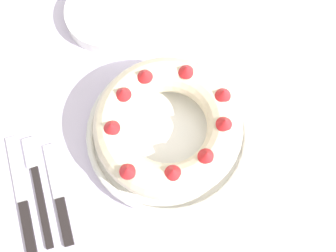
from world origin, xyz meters
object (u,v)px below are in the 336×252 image
object	(u,v)px
serving_knife	(23,204)
bundt_cake	(168,126)
cake_knife	(60,200)
fork	(37,183)
side_bowl	(106,14)
serving_dish	(168,134)

from	to	relation	value
serving_knife	bundt_cake	bearing A→B (deg)	7.19
cake_knife	bundt_cake	bearing A→B (deg)	18.29
bundt_cake	serving_knife	size ratio (longest dim) A/B	1.15
fork	side_bowl	distance (m)	0.35
serving_knife	side_bowl	bearing A→B (deg)	51.92
bundt_cake	fork	world-z (taller)	bundt_cake
side_bowl	fork	bearing A→B (deg)	-123.87
serving_knife	side_bowl	world-z (taller)	side_bowl
serving_dish	side_bowl	bearing A→B (deg)	99.99
cake_knife	serving_knife	bearing A→B (deg)	172.66
bundt_cake	cake_knife	world-z (taller)	bundt_cake
fork	serving_knife	size ratio (longest dim) A/B	0.91
serving_dish	bundt_cake	world-z (taller)	bundt_cake
bundt_cake	serving_knife	distance (m)	0.28
cake_knife	side_bowl	distance (m)	0.37
serving_dish	bundt_cake	bearing A→B (deg)	-26.19
bundt_cake	fork	size ratio (longest dim) A/B	1.27
side_bowl	serving_knife	bearing A→B (deg)	-125.00
serving_knife	cake_knife	bearing A→B (deg)	-12.82
fork	serving_knife	xyz separation A→B (m)	(-0.03, -0.03, -0.00)
serving_dish	cake_knife	size ratio (longest dim) A/B	1.58
serving_dish	fork	world-z (taller)	serving_dish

